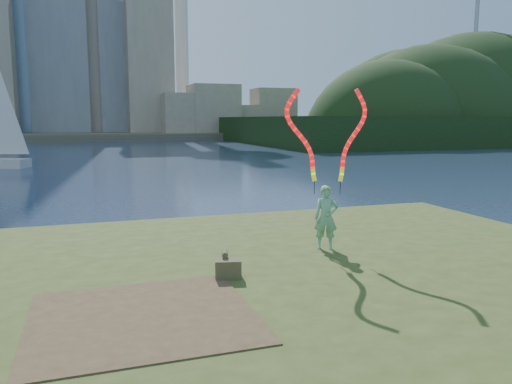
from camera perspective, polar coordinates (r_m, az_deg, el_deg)
name	(u,v)px	position (r m, az deg, el deg)	size (l,w,h in m)	color
ground	(229,285)	(11.29, -3.08, -10.61)	(320.00, 320.00, 0.00)	#1B2944
grassy_knoll	(264,307)	(9.11, 0.91, -13.04)	(20.00, 18.00, 0.80)	#344318
dirt_patch	(143,317)	(7.67, -12.81, -13.71)	(3.20, 3.00, 0.02)	#47331E
far_shore	(101,134)	(105.37, -17.28, 6.30)	(320.00, 40.00, 1.20)	#464233
wooded_hill	(467,140)	(94.04, 22.99, 5.54)	(78.00, 50.00, 63.00)	black
woman_with_ribbons	(327,183)	(11.04, 8.11, 0.98)	(1.81, 0.81, 3.83)	#147837
canvas_bag	(228,268)	(9.19, -3.22, -8.62)	(0.53, 0.60, 0.45)	#4A4629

